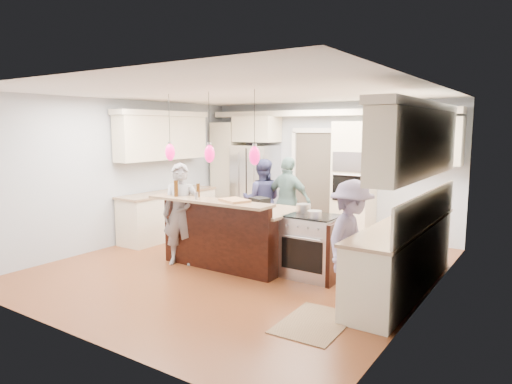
% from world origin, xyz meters
% --- Properties ---
extents(ground_plane, '(6.00, 6.00, 0.00)m').
position_xyz_m(ground_plane, '(0.00, 0.00, 0.00)').
color(ground_plane, brown).
rests_on(ground_plane, ground).
extents(room_shell, '(5.54, 6.04, 2.72)m').
position_xyz_m(room_shell, '(0.00, 0.00, 1.82)').
color(room_shell, '#B2BCC6').
rests_on(room_shell, ground).
extents(refrigerator, '(0.90, 0.70, 1.80)m').
position_xyz_m(refrigerator, '(-1.55, 2.64, 0.90)').
color(refrigerator, '#B7B7BC').
rests_on(refrigerator, ground).
extents(oven_column, '(0.72, 0.69, 2.30)m').
position_xyz_m(oven_column, '(0.75, 2.67, 1.15)').
color(oven_column, beige).
rests_on(oven_column, ground).
extents(back_upper_cabinets, '(5.30, 0.61, 2.54)m').
position_xyz_m(back_upper_cabinets, '(-0.75, 2.76, 1.67)').
color(back_upper_cabinets, beige).
rests_on(back_upper_cabinets, ground).
extents(right_counter_run, '(0.64, 3.10, 2.51)m').
position_xyz_m(right_counter_run, '(2.44, 0.30, 1.06)').
color(right_counter_run, beige).
rests_on(right_counter_run, ground).
extents(left_cabinets, '(0.64, 2.30, 2.51)m').
position_xyz_m(left_cabinets, '(-2.44, 0.80, 1.06)').
color(left_cabinets, beige).
rests_on(left_cabinets, ground).
extents(kitchen_island, '(2.10, 1.46, 1.12)m').
position_xyz_m(kitchen_island, '(-0.25, 0.07, 0.49)').
color(kitchen_island, black).
rests_on(kitchen_island, ground).
extents(island_range, '(0.82, 0.71, 0.92)m').
position_xyz_m(island_range, '(1.16, 0.15, 0.46)').
color(island_range, '#B7B7BC').
rests_on(island_range, ground).
extents(pendant_lights, '(1.75, 0.15, 1.03)m').
position_xyz_m(pendant_lights, '(-0.25, -0.51, 1.80)').
color(pendant_lights, black).
rests_on(pendant_lights, ground).
extents(person_bar_end, '(0.71, 0.62, 1.63)m').
position_xyz_m(person_bar_end, '(-0.90, -0.45, 0.82)').
color(person_bar_end, gray).
rests_on(person_bar_end, ground).
extents(person_far_left, '(0.97, 0.90, 1.59)m').
position_xyz_m(person_far_left, '(-0.70, 1.60, 0.80)').
color(person_far_left, navy).
rests_on(person_far_left, ground).
extents(person_far_right, '(1.00, 0.48, 1.65)m').
position_xyz_m(person_far_right, '(-0.11, 1.60, 0.82)').
color(person_far_right, slate).
rests_on(person_far_right, ground).
extents(person_range_side, '(0.59, 1.01, 1.54)m').
position_xyz_m(person_range_side, '(1.94, -0.40, 0.77)').
color(person_range_side, '#8379A2').
rests_on(person_range_side, ground).
extents(floor_rug, '(0.72, 1.03, 0.01)m').
position_xyz_m(floor_rug, '(1.90, -1.32, 0.01)').
color(floor_rug, '#957851').
rests_on(floor_rug, ground).
extents(water_bottle, '(0.07, 0.07, 0.29)m').
position_xyz_m(water_bottle, '(-0.95, -0.48, 1.26)').
color(water_bottle, silver).
rests_on(water_bottle, kitchen_island).
extents(beer_bottle_a, '(0.08, 0.08, 0.23)m').
position_xyz_m(beer_bottle_a, '(-0.99, -0.45, 1.23)').
color(beer_bottle_a, '#40250B').
rests_on(beer_bottle_a, kitchen_island).
extents(beer_bottle_b, '(0.06, 0.06, 0.25)m').
position_xyz_m(beer_bottle_b, '(-0.87, -0.59, 1.25)').
color(beer_bottle_b, '#40250B').
rests_on(beer_bottle_b, kitchen_island).
extents(beer_bottle_c, '(0.06, 0.06, 0.21)m').
position_xyz_m(beer_bottle_c, '(-0.54, -0.45, 1.23)').
color(beer_bottle_c, '#40250B').
rests_on(beer_bottle_c, kitchen_island).
extents(drink_can, '(0.07, 0.07, 0.11)m').
position_xyz_m(drink_can, '(-0.42, -0.63, 1.17)').
color(drink_can, '#B7B7BC').
rests_on(drink_can, kitchen_island).
extents(cutting_board, '(0.52, 0.45, 0.03)m').
position_xyz_m(cutting_board, '(0.17, -0.47, 1.14)').
color(cutting_board, tan).
rests_on(cutting_board, kitchen_island).
extents(pot_large, '(0.22, 0.22, 0.13)m').
position_xyz_m(pot_large, '(0.90, 0.28, 0.98)').
color(pot_large, '#B7B7BC').
rests_on(pot_large, island_range).
extents(pot_small, '(0.20, 0.20, 0.10)m').
position_xyz_m(pot_small, '(1.24, -0.01, 0.97)').
color(pot_small, '#B7B7BC').
rests_on(pot_small, island_range).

